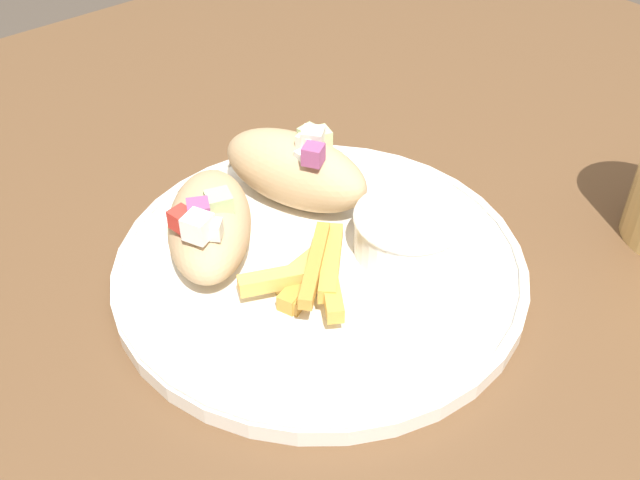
# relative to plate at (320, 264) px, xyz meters

# --- Properties ---
(table) EXTENTS (1.19, 1.19, 0.73)m
(table) POSITION_rel_plate_xyz_m (0.03, 0.05, -0.09)
(table) COLOR brown
(table) RESTS_ON ground_plane
(plate) EXTENTS (0.31, 0.31, 0.02)m
(plate) POSITION_rel_plate_xyz_m (0.00, 0.00, 0.00)
(plate) COLOR white
(plate) RESTS_ON table
(pita_sandwich_near) EXTENTS (0.14, 0.12, 0.06)m
(pita_sandwich_near) POSITION_rel_plate_xyz_m (-0.06, -0.06, 0.03)
(pita_sandwich_near) COLOR tan
(pita_sandwich_near) RESTS_ON plate
(pita_sandwich_far) EXTENTS (0.14, 0.10, 0.07)m
(pita_sandwich_far) POSITION_rel_plate_xyz_m (-0.07, 0.03, 0.04)
(pita_sandwich_far) COLOR tan
(pita_sandwich_far) RESTS_ON plate
(fries_pile) EXTENTS (0.08, 0.10, 0.03)m
(fries_pile) POSITION_rel_plate_xyz_m (0.02, -0.02, 0.02)
(fries_pile) COLOR #E5B251
(fries_pile) RESTS_ON plate
(sauce_ramekin) EXTENTS (0.08, 0.08, 0.03)m
(sauce_ramekin) POSITION_rel_plate_xyz_m (0.04, 0.06, 0.02)
(sauce_ramekin) COLOR white
(sauce_ramekin) RESTS_ON plate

